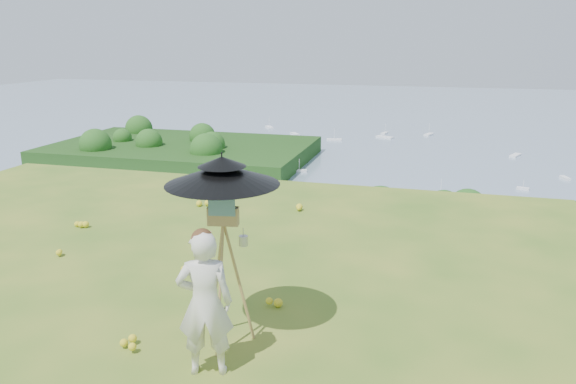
% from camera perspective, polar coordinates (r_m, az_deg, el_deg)
% --- Properties ---
extents(ground, '(14.00, 14.00, 0.00)m').
position_cam_1_polar(ground, '(7.90, -18.07, -10.74)').
color(ground, '#3B6E1F').
rests_on(ground, ground).
extents(shoreline_tier, '(170.00, 28.00, 8.00)m').
position_cam_1_polar(shoreline_tier, '(90.02, 11.34, -10.90)').
color(shoreline_tier, slate).
rests_on(shoreline_tier, bay_water).
extents(bay_water, '(700.00, 700.00, 0.00)m').
position_cam_1_polar(bay_water, '(248.71, 14.27, 6.25)').
color(bay_water, '#728DA3').
rests_on(bay_water, ground).
extents(peninsula, '(90.00, 60.00, 12.00)m').
position_cam_1_polar(peninsula, '(182.15, -10.75, 4.86)').
color(peninsula, black).
rests_on(peninsula, bay_water).
extents(slope_trees, '(110.00, 50.00, 6.00)m').
position_cam_1_polar(slope_trees, '(44.98, 8.84, -8.94)').
color(slope_trees, '#295118').
rests_on(slope_trees, forest_slope).
extents(harbor_town, '(110.00, 22.00, 5.00)m').
position_cam_1_polar(harbor_town, '(87.37, 11.57, -7.07)').
color(harbor_town, white).
rests_on(harbor_town, shoreline_tier).
extents(moored_boats, '(140.00, 140.00, 0.70)m').
position_cam_1_polar(moored_boats, '(171.71, 9.41, 2.70)').
color(moored_boats, white).
rests_on(moored_boats, bay_water).
extents(wildflowers, '(10.00, 10.50, 0.12)m').
position_cam_1_polar(wildflowers, '(8.06, -17.13, -9.64)').
color(wildflowers, yellow).
rests_on(wildflowers, ground).
extents(painter, '(0.66, 0.54, 1.56)m').
position_cam_1_polar(painter, '(5.85, -8.44, -11.13)').
color(painter, beige).
rests_on(painter, ground).
extents(field_easel, '(0.78, 0.78, 1.76)m').
position_cam_1_polar(field_easel, '(6.32, -6.43, -7.95)').
color(field_easel, olive).
rests_on(field_easel, ground).
extents(sun_umbrella, '(1.58, 1.58, 0.76)m').
position_cam_1_polar(sun_umbrella, '(6.04, -6.65, 0.48)').
color(sun_umbrella, black).
rests_on(sun_umbrella, field_easel).
extents(painter_cap, '(0.25, 0.28, 0.10)m').
position_cam_1_polar(painter_cap, '(5.56, -8.73, -4.29)').
color(painter_cap, '#D5757E').
rests_on(painter_cap, painter).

